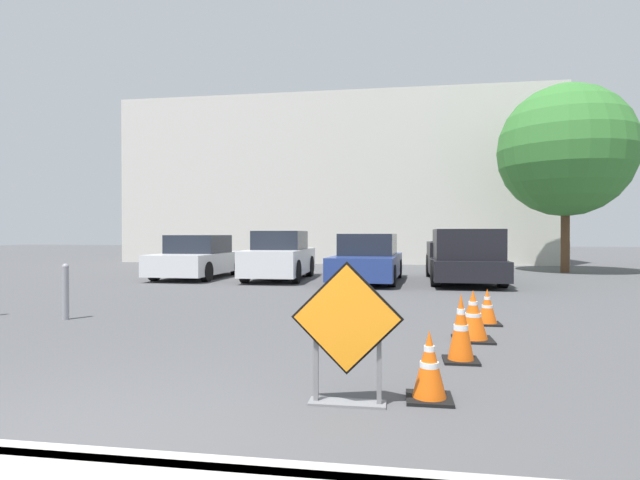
% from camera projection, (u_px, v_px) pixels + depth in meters
% --- Properties ---
extents(ground_plane, '(96.00, 96.00, 0.00)m').
position_uv_depth(ground_plane, '(313.00, 290.00, 12.96)').
color(ground_plane, '#4C4C4F').
extents(curb_lip, '(30.76, 0.20, 0.14)m').
position_uv_depth(curb_lip, '(41.00, 461.00, 3.08)').
color(curb_lip, '#ADAAA3').
rests_on(curb_lip, ground_plane).
extents(road_closed_sign, '(0.97, 0.20, 1.24)m').
position_uv_depth(road_closed_sign, '(347.00, 331.00, 4.26)').
color(road_closed_sign, black).
rests_on(road_closed_sign, ground_plane).
extents(traffic_cone_nearest, '(0.40, 0.40, 0.62)m').
position_uv_depth(traffic_cone_nearest, '(429.00, 366.00, 4.41)').
color(traffic_cone_nearest, black).
rests_on(traffic_cone_nearest, ground_plane).
extents(traffic_cone_second, '(0.40, 0.40, 0.79)m').
position_uv_depth(traffic_cone_second, '(461.00, 328.00, 5.74)').
color(traffic_cone_second, black).
rests_on(traffic_cone_second, ground_plane).
extents(traffic_cone_third, '(0.54, 0.54, 0.70)m').
position_uv_depth(traffic_cone_third, '(473.00, 316.00, 6.87)').
color(traffic_cone_third, black).
rests_on(traffic_cone_third, ground_plane).
extents(traffic_cone_fourth, '(0.42, 0.42, 0.58)m').
position_uv_depth(traffic_cone_fourth, '(487.00, 307.00, 8.09)').
color(traffic_cone_fourth, black).
rests_on(traffic_cone_fourth, ground_plane).
extents(parked_car_nearest, '(1.98, 4.22, 1.43)m').
position_uv_depth(parked_car_nearest, '(198.00, 258.00, 16.77)').
color(parked_car_nearest, silver).
rests_on(parked_car_nearest, ground_plane).
extents(parked_car_second, '(1.82, 4.14, 1.57)m').
position_uv_depth(parked_car_second, '(280.00, 257.00, 16.16)').
color(parked_car_second, silver).
rests_on(parked_car_second, ground_plane).
extents(parked_car_third, '(2.12, 4.76, 1.48)m').
position_uv_depth(parked_car_third, '(368.00, 260.00, 15.40)').
color(parked_car_third, navy).
rests_on(parked_car_third, ground_plane).
extents(pickup_truck, '(2.10, 5.42, 1.61)m').
position_uv_depth(pickup_truck, '(463.00, 259.00, 15.02)').
color(pickup_truck, black).
rests_on(pickup_truck, ground_plane).
extents(bollard_nearest, '(0.12, 0.12, 0.96)m').
position_uv_depth(bollard_nearest, '(66.00, 290.00, 8.56)').
color(bollard_nearest, gray).
rests_on(bollard_nearest, ground_plane).
extents(building_facade_backdrop, '(22.01, 5.00, 8.47)m').
position_uv_depth(building_facade_backdrop, '(337.00, 183.00, 26.77)').
color(building_facade_backdrop, beige).
rests_on(building_facade_backdrop, ground_plane).
extents(street_tree_behind_lot, '(5.00, 5.00, 7.15)m').
position_uv_depth(street_tree_behind_lot, '(566.00, 151.00, 18.95)').
color(street_tree_behind_lot, '#513823').
rests_on(street_tree_behind_lot, ground_plane).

